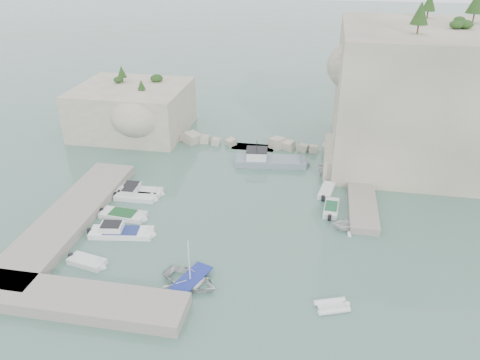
% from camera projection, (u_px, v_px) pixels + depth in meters
% --- Properties ---
extents(ground, '(400.00, 400.00, 0.00)m').
position_uv_depth(ground, '(229.00, 233.00, 47.42)').
color(ground, slate).
rests_on(ground, ground).
extents(cliff_east, '(26.00, 22.00, 17.00)m').
position_uv_depth(cliff_east, '(440.00, 97.00, 59.88)').
color(cliff_east, beige).
rests_on(cliff_east, ground).
extents(cliff_terrace, '(8.00, 10.00, 2.50)m').
position_uv_depth(cliff_terrace, '(355.00, 158.00, 60.47)').
color(cliff_terrace, beige).
rests_on(cliff_terrace, ground).
extents(outcrop_west, '(16.00, 14.00, 7.00)m').
position_uv_depth(outcrop_west, '(133.00, 109.00, 70.78)').
color(outcrop_west, beige).
rests_on(outcrop_west, ground).
extents(quay_west, '(5.00, 24.00, 1.10)m').
position_uv_depth(quay_west, '(69.00, 218.00, 48.99)').
color(quay_west, '#9E9689').
rests_on(quay_west, ground).
extents(quay_south, '(18.00, 4.00, 1.10)m').
position_uv_depth(quay_south, '(78.00, 300.00, 37.85)').
color(quay_south, '#9E9689').
rests_on(quay_south, ground).
extents(ledge_east, '(3.00, 16.00, 0.80)m').
position_uv_depth(ledge_east, '(361.00, 194.00, 53.81)').
color(ledge_east, '#9E9689').
rests_on(ledge_east, ground).
extents(breakwater, '(28.00, 3.00, 1.40)m').
position_uv_depth(breakwater, '(253.00, 143.00, 66.44)').
color(breakwater, beige).
rests_on(breakwater, ground).
extents(motorboat_a, '(6.03, 2.18, 1.40)m').
position_uv_depth(motorboat_a, '(139.00, 193.00, 54.72)').
color(motorboat_a, silver).
rests_on(motorboat_a, ground).
extents(motorboat_b, '(5.17, 1.79, 1.40)m').
position_uv_depth(motorboat_b, '(136.00, 199.00, 53.56)').
color(motorboat_b, silver).
rests_on(motorboat_b, ground).
extents(motorboat_c, '(5.51, 2.37, 0.70)m').
position_uv_depth(motorboat_c, '(123.00, 217.00, 50.12)').
color(motorboat_c, silver).
rests_on(motorboat_c, ground).
extents(motorboat_d, '(7.11, 3.02, 1.40)m').
position_uv_depth(motorboat_d, '(122.00, 235.00, 47.11)').
color(motorboat_d, white).
rests_on(motorboat_d, ground).
extents(motorboat_e, '(4.03, 2.29, 0.70)m').
position_uv_depth(motorboat_e, '(87.00, 264.00, 42.94)').
color(motorboat_e, silver).
rests_on(motorboat_e, ground).
extents(rowboat, '(6.09, 5.21, 1.06)m').
position_uv_depth(rowboat, '(191.00, 284.00, 40.49)').
color(rowboat, silver).
rests_on(rowboat, ground).
extents(inflatable_dinghy, '(3.20, 2.33, 0.44)m').
position_uv_depth(inflatable_dinghy, '(331.00, 308.00, 37.87)').
color(inflatable_dinghy, white).
rests_on(inflatable_dinghy, ground).
extents(tender_east_a, '(3.57, 3.21, 1.67)m').
position_uv_depth(tender_east_a, '(346.00, 230.00, 47.98)').
color(tender_east_a, white).
rests_on(tender_east_a, ground).
extents(tender_east_b, '(1.81, 4.50, 0.70)m').
position_uv_depth(tender_east_b, '(331.00, 210.00, 51.33)').
color(tender_east_b, silver).
rests_on(tender_east_b, ground).
extents(tender_east_c, '(2.12, 4.48, 0.70)m').
position_uv_depth(tender_east_c, '(326.00, 193.00, 54.89)').
color(tender_east_c, silver).
rests_on(tender_east_c, ground).
extents(tender_east_d, '(4.49, 2.35, 1.65)m').
position_uv_depth(tender_east_d, '(334.00, 175.00, 58.90)').
color(tender_east_d, silver).
rests_on(tender_east_d, ground).
extents(work_boat, '(10.31, 3.98, 2.20)m').
position_uv_depth(work_boat, '(270.00, 164.00, 61.72)').
color(work_boat, slate).
rests_on(work_boat, ground).
extents(rowboat_mast, '(0.10, 0.10, 4.20)m').
position_uv_depth(rowboat_mast, '(189.00, 259.00, 39.27)').
color(rowboat_mast, white).
rests_on(rowboat_mast, rowboat).
extents(vegetation, '(53.48, 13.88, 13.40)m').
position_uv_depth(vegetation, '(409.00, 17.00, 57.57)').
color(vegetation, '#1E4219').
rests_on(vegetation, ground).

